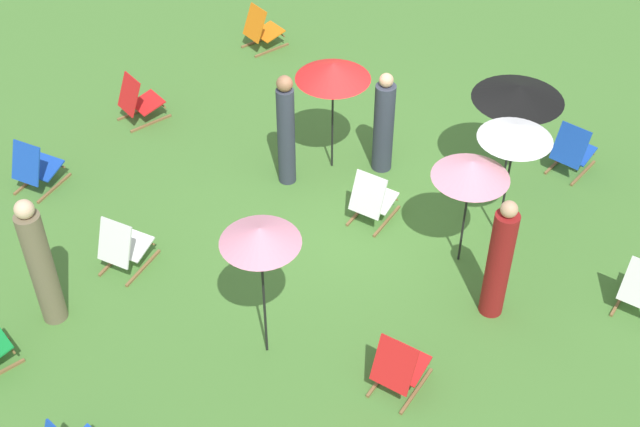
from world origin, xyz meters
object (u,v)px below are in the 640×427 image
Objects in this scene: deckchair_4 at (262,30)px; person_2 at (499,262)px; umbrella_2 at (519,93)px; deckchair_9 at (35,168)px; deckchair_7 at (139,101)px; deckchair_8 at (573,151)px; umbrella_3 at (333,71)px; person_1 at (384,125)px; deckchair_0 at (123,246)px; deckchair_3 at (373,199)px; deckchair_6 at (399,367)px; umbrella_4 at (260,236)px; person_3 at (286,131)px; person_0 at (41,265)px; umbrella_0 at (516,132)px; umbrella_1 at (471,169)px.

deckchair_4 is 0.48× the size of person_2.
umbrella_2 is 0.98× the size of person_2.
deckchair_7 is at bearing -99.02° from deckchair_9.
umbrella_3 is at bearing 38.23° from deckchair_8.
umbrella_3 reaches higher than person_1.
deckchair_8 is at bearing -135.30° from deckchair_0.
deckchair_6 is at bearing 125.22° from deckchair_3.
deckchair_7 is at bearing -29.71° from umbrella_4.
person_0 is at bearing 5.58° from person_3.
deckchair_9 is at bearing 26.14° from umbrella_0.
umbrella_0 is (-6.08, -2.98, 1.39)m from deckchair_9.
deckchair_6 is 4.22m from person_1.
deckchair_7 is 0.51× the size of umbrella_1.
umbrella_4 reaches higher than umbrella_3.
deckchair_8 is 3.37m from person_2.
person_1 is (-3.93, -1.20, 0.42)m from deckchair_7.
umbrella_0 is at bearing -87.85° from deckchair_6.
deckchair_4 and deckchair_8 have the same top height.
deckchair_3 is 0.44× the size of person_0.
person_1 is (-3.74, 1.82, 0.42)m from deckchair_4.
umbrella_1 reaches higher than deckchair_8.
umbrella_1 reaches higher than deckchair_9.
deckchair_4 is 0.49× the size of umbrella_2.
person_0 is 5.30m from person_1.
deckchair_9 is 0.50× the size of person_1.
person_1 is (2.39, -3.46, 0.42)m from deckchair_6.
umbrella_4 is at bearing 48.82° from person_3.
umbrella_3 is (2.59, -0.73, 0.14)m from umbrella_1.
deckchair_3 is 0.46× the size of person_2.
deckchair_7 is 0.45× the size of person_0.
deckchair_8 is 2.90m from person_1.
umbrella_1 is (-5.69, 2.95, 1.18)m from deckchair_4.
deckchair_0 is 0.46× the size of umbrella_3.
person_3 is at bearing -0.91° from umbrella_1.
umbrella_1 is at bearing 169.33° from deckchair_4.
person_0 reaches higher than deckchair_4.
deckchair_3 is 1.00× the size of deckchair_6.
deckchair_8 is at bearing 29.26° from person_0.
person_0 is 1.05× the size of person_3.
umbrella_2 is at bearing -83.06° from umbrella_1.
deckchair_7 is (6.31, -2.26, 0.00)m from deckchair_6.
deckchair_8 is 4.35m from person_3.
person_0 is 1.15× the size of person_1.
deckchair_4 is 5.18m from deckchair_9.
person_1 is (0.79, -3.89, -1.10)m from umbrella_4.
deckchair_0 is 0.46× the size of person_3.
umbrella_1 is at bearing 17.75° from person_0.
deckchair_7 is 0.43× the size of umbrella_4.
deckchair_9 is 0.46× the size of person_2.
deckchair_9 is at bearing -35.83° from person_3.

